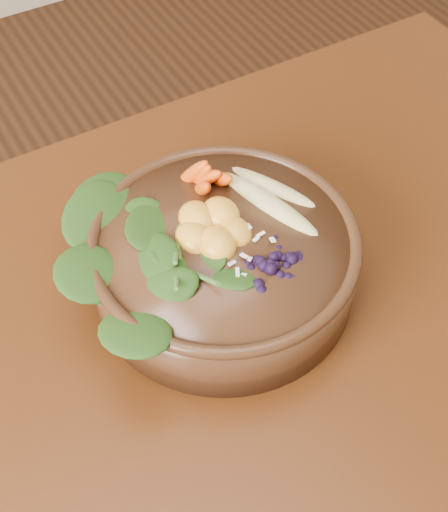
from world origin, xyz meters
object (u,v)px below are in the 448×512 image
Objects in this scene: banana_halves at (271,186)px; stoneware_bowl at (224,262)px; carrot_cluster at (201,153)px; mandarin_cluster at (212,220)px; kale_heap at (152,221)px; blueberry_pile at (271,254)px.

stoneware_bowl is at bearing -177.26° from banana_halves.
carrot_cluster is at bearing 113.06° from banana_halves.
mandarin_cluster is at bearing 170.25° from banana_halves.
mandarin_cluster is (-0.00, 0.02, 0.05)m from stoneware_bowl.
kale_heap is at bearing -169.49° from carrot_cluster.
mandarin_cluster is at bearing 102.65° from stoneware_bowl.
mandarin_cluster is (-0.02, -0.07, -0.02)m from carrot_cluster.
stoneware_bowl is 3.15× the size of mandarin_cluster.
mandarin_cluster is at bearing -129.81° from carrot_cluster.
carrot_cluster is 0.60× the size of blueberry_pile.
kale_heap is (-0.06, 0.04, 0.05)m from stoneware_bowl.
carrot_cluster is at bearing 29.50° from kale_heap.
kale_heap reaches higher than mandarin_cluster.
banana_halves reaches higher than stoneware_bowl.
stoneware_bowl is 3.62× the size of carrot_cluster.
carrot_cluster reaches higher than banana_halves.
carrot_cluster is (0.02, 0.08, 0.07)m from stoneware_bowl.
kale_heap is 2.07× the size of mandarin_cluster.
stoneware_bowl is 0.09m from kale_heap.
kale_heap is 2.38× the size of carrot_cluster.
stoneware_bowl is 0.09m from banana_halves.
blueberry_pile is (0.02, -0.05, 0.05)m from stoneware_bowl.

